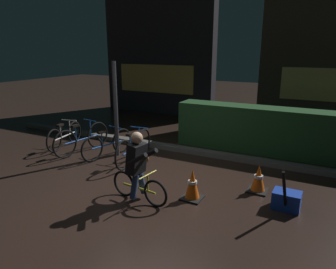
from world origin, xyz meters
TOP-DOWN VIEW (x-y plane):
  - ground_plane at (0.00, 0.00)m, footprint 40.00×40.00m
  - sidewalk_curb at (0.00, 2.20)m, footprint 12.00×0.24m
  - hedge_row at (1.80, 3.10)m, footprint 4.80×0.70m
  - storefront_left at (-3.31, 6.50)m, footprint 4.72×0.54m
  - street_post at (-1.53, 1.20)m, footprint 0.10×0.10m
  - parked_bike_leftmost at (-3.17, 1.07)m, footprint 0.46×1.50m
  - parked_bike_left_mid at (-2.45, 0.95)m, footprint 0.46×1.73m
  - parked_bike_center_left at (-1.66, 0.99)m, footprint 0.47×1.51m
  - parked_bike_center_right at (-0.88, 0.97)m, footprint 0.46×1.70m
  - traffic_cone_near at (1.05, -0.10)m, footprint 0.36×0.36m
  - traffic_cone_far at (2.01, 0.74)m, footprint 0.36×0.36m
  - blue_crate at (2.57, 0.30)m, footprint 0.45×0.33m
  - cyclist at (0.25, -0.58)m, footprint 1.18×0.56m
  - closed_umbrella at (2.55, 0.05)m, footprint 0.13×0.38m

SIDE VIEW (x-z plane):
  - ground_plane at x=0.00m, z-range 0.00..0.00m
  - sidewalk_curb at x=0.00m, z-range 0.00..0.12m
  - blue_crate at x=2.57m, z-range 0.00..0.30m
  - traffic_cone_far at x=2.01m, z-range -0.01..0.50m
  - traffic_cone_near at x=1.05m, z-range -0.01..0.54m
  - parked_bike_leftmost at x=-3.17m, z-range -0.03..0.67m
  - parked_bike_center_left at x=-1.66m, z-range -0.03..0.68m
  - parked_bike_center_right at x=-0.88m, z-range -0.04..0.75m
  - parked_bike_left_mid at x=-2.45m, z-range -0.04..0.76m
  - closed_umbrella at x=2.55m, z-range 0.00..0.80m
  - hedge_row at x=1.80m, z-range 0.00..1.16m
  - cyclist at x=0.25m, z-range 0.01..1.25m
  - street_post at x=-1.53m, z-range 0.00..2.29m
  - storefront_left at x=-3.31m, z-range -0.01..4.53m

